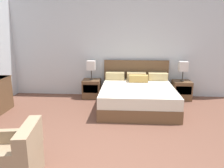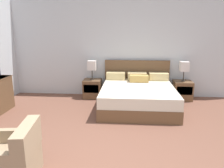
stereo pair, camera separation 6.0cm
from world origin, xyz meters
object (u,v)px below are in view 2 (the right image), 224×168
at_px(nightstand_left, 92,89).
at_px(table_lamp_right, 184,67).
at_px(nightstand_right, 182,90).
at_px(table_lamp_left, 92,66).
at_px(bed, 138,95).
at_px(armchair_companion, 11,162).

distance_m(nightstand_left, table_lamp_right, 2.58).
relative_size(nightstand_left, table_lamp_right, 0.97).
xyz_separation_m(nightstand_right, table_lamp_left, (-2.50, 0.00, 0.65)).
bearing_deg(nightstand_left, table_lamp_left, 90.00).
height_order(nightstand_left, nightstand_right, same).
relative_size(bed, table_lamp_right, 3.77).
xyz_separation_m(bed, table_lamp_right, (1.25, 0.69, 0.62)).
relative_size(nightstand_right, table_lamp_right, 0.97).
distance_m(nightstand_right, armchair_companion, 4.66).
height_order(table_lamp_right, armchair_companion, table_lamp_right).
bearing_deg(table_lamp_left, armchair_companion, -96.26).
bearing_deg(nightstand_left, bed, -28.98).
bearing_deg(bed, table_lamp_left, 150.97).
bearing_deg(bed, nightstand_left, 151.02).
xyz_separation_m(nightstand_left, table_lamp_right, (2.50, 0.00, 0.65)).
relative_size(bed, armchair_companion, 2.59).
bearing_deg(nightstand_left, armchair_companion, -96.26).
distance_m(table_lamp_left, table_lamp_right, 2.50).
bearing_deg(armchair_companion, bed, 60.84).
bearing_deg(bed, table_lamp_right, 29.04).
relative_size(nightstand_left, armchair_companion, 0.66).
distance_m(nightstand_left, nightstand_right, 2.50).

